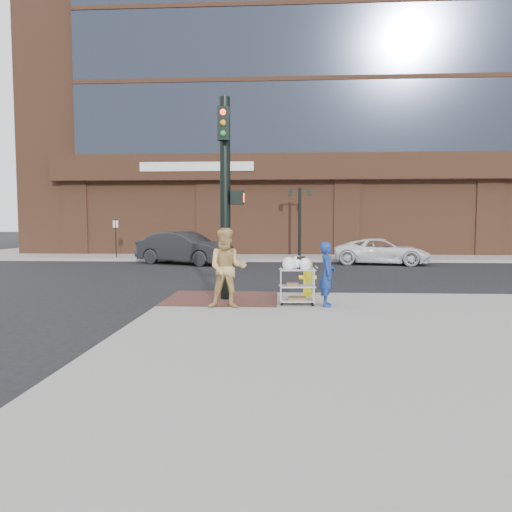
# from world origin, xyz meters

# --- Properties ---
(ground) EXTENTS (220.00, 220.00, 0.00)m
(ground) POSITION_xyz_m (0.00, 0.00, 0.00)
(ground) COLOR black
(ground) RESTS_ON ground
(sidewalk_far) EXTENTS (65.00, 36.00, 0.15)m
(sidewalk_far) POSITION_xyz_m (12.50, 32.00, 0.07)
(sidewalk_far) COLOR gray
(sidewalk_far) RESTS_ON ground
(brick_curb_ramp) EXTENTS (2.80, 2.40, 0.01)m
(brick_curb_ramp) POSITION_xyz_m (-0.60, 0.90, 0.16)
(brick_curb_ramp) COLOR #542A27
(brick_curb_ramp) RESTS_ON sidewalk_near
(bank_building) EXTENTS (42.00, 26.00, 28.00)m
(bank_building) POSITION_xyz_m (5.00, 31.00, 14.15)
(bank_building) COLOR brown
(bank_building) RESTS_ON sidewalk_far
(lamp_post) EXTENTS (1.32, 0.22, 4.00)m
(lamp_post) POSITION_xyz_m (2.00, 16.00, 2.62)
(lamp_post) COLOR black
(lamp_post) RESTS_ON sidewalk_far
(parking_sign) EXTENTS (0.05, 0.05, 2.20)m
(parking_sign) POSITION_xyz_m (-8.50, 15.00, 1.25)
(parking_sign) COLOR black
(parking_sign) RESTS_ON sidewalk_far
(traffic_signal_pole) EXTENTS (0.61, 0.51, 5.00)m
(traffic_signal_pole) POSITION_xyz_m (-0.48, 0.77, 2.83)
(traffic_signal_pole) COLOR black
(traffic_signal_pole) RESTS_ON sidewalk_near
(woman_blue) EXTENTS (0.42, 0.58, 1.48)m
(woman_blue) POSITION_xyz_m (1.95, -0.06, 0.89)
(woman_blue) COLOR navy
(woman_blue) RESTS_ON sidewalk_near
(pedestrian_tan) EXTENTS (0.91, 0.73, 1.81)m
(pedestrian_tan) POSITION_xyz_m (-0.31, -0.42, 1.05)
(pedestrian_tan) COLOR tan
(pedestrian_tan) RESTS_ON sidewalk_near
(sedan_dark) EXTENTS (5.34, 3.60, 1.66)m
(sedan_dark) POSITION_xyz_m (-4.00, 12.42, 0.83)
(sedan_dark) COLOR black
(sedan_dark) RESTS_ON ground
(minivan_white) EXTENTS (5.09, 3.13, 1.32)m
(minivan_white) POSITION_xyz_m (6.03, 12.81, 0.66)
(minivan_white) COLOR white
(minivan_white) RESTS_ON ground
(utility_cart) EXTENTS (0.86, 0.54, 1.14)m
(utility_cart) POSITION_xyz_m (1.27, 0.09, 0.67)
(utility_cart) COLOR #ADACB2
(utility_cart) RESTS_ON sidewalk_near
(fire_hydrant) EXTENTS (0.45, 0.32, 0.96)m
(fire_hydrant) POSITION_xyz_m (1.59, 1.26, 0.64)
(fire_hydrant) COLOR #FFF315
(fire_hydrant) RESTS_ON sidewalk_near
(newsbox_red) EXTENTS (0.49, 0.46, 1.01)m
(newsbox_red) POSITION_xyz_m (-6.09, 15.00, 0.66)
(newsbox_red) COLOR maroon
(newsbox_red) RESTS_ON sidewalk_far
(newsbox_blue) EXTENTS (0.56, 0.52, 1.12)m
(newsbox_blue) POSITION_xyz_m (-5.38, 15.18, 0.71)
(newsbox_blue) COLOR #191AA5
(newsbox_blue) RESTS_ON sidewalk_far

